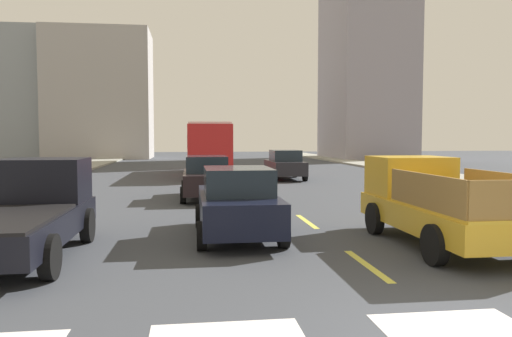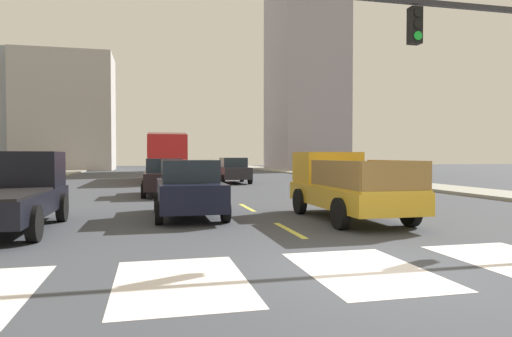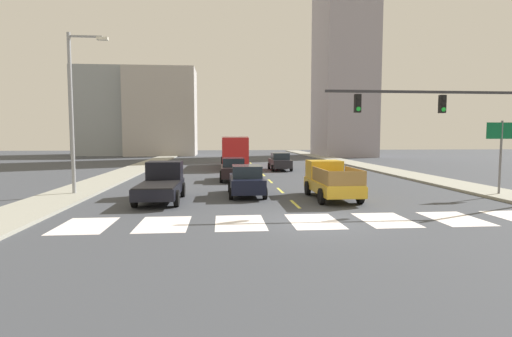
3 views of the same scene
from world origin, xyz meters
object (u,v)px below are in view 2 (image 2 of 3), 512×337
sedan_mid (164,177)px  sedan_near_left (189,188)px  pickup_dark (12,192)px  sedan_near_right (233,170)px  city_bus (165,154)px  pickup_stakebed (343,186)px

sedan_mid → sedan_near_left: size_ratio=1.00×
sedan_mid → pickup_dark: bearing=-116.7°
sedan_mid → sedan_near_right: (4.84, 8.67, 0.00)m
city_bus → sedan_mid: (-0.46, -12.75, -1.09)m
pickup_dark → sedan_near_left: 4.67m
pickup_stakebed → pickup_dark: same height
pickup_stakebed → sedan_near_right: pickup_stakebed is taller
sedan_near_left → pickup_dark: bearing=-165.2°
sedan_near_right → city_bus: bearing=139.0°
city_bus → sedan_near_left: (0.06, -20.48, -1.09)m
city_bus → sedan_near_right: size_ratio=2.45×
pickup_dark → sedan_near_left: pickup_dark is taller
pickup_dark → city_bus: size_ratio=0.48×
pickup_stakebed → pickup_dark: 8.98m
sedan_mid → sedan_near_left: (0.52, -7.73, 0.00)m
sedan_mid → pickup_stakebed: bearing=-63.3°
pickup_stakebed → city_bus: (-4.52, 21.67, 1.02)m
pickup_dark → sedan_mid: size_ratio=1.18×
sedan_near_left → sedan_near_right: (4.33, 16.40, 0.00)m
city_bus → sedan_near_right: 6.09m
city_bus → sedan_near_right: bearing=-45.1°
sedan_near_left → sedan_near_right: 16.96m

